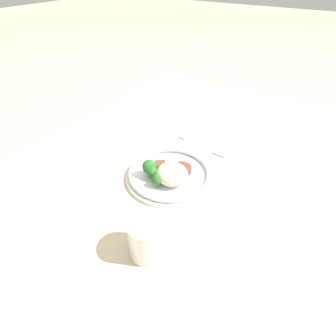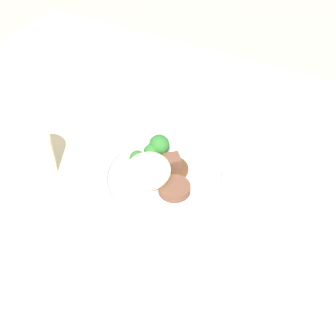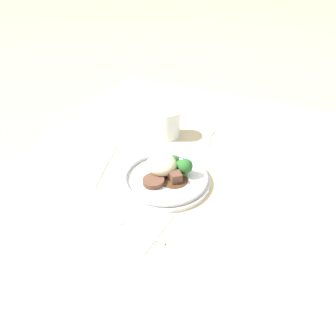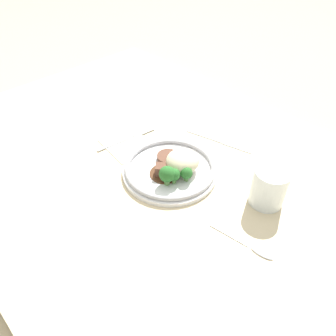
% 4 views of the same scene
% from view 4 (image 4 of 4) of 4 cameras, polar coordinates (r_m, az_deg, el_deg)
% --- Properties ---
extents(ground_plane, '(8.00, 8.00, 0.00)m').
position_cam_4_polar(ground_plane, '(0.94, -1.75, -1.26)').
color(ground_plane, tan).
extents(dining_table, '(1.42, 0.98, 0.04)m').
position_cam_4_polar(dining_table, '(0.93, -1.78, -0.27)').
color(dining_table, beige).
rests_on(dining_table, ground).
extents(napkin, '(0.15, 0.13, 0.00)m').
position_cam_4_polar(napkin, '(0.99, -7.15, 4.10)').
color(napkin, silver).
rests_on(napkin, dining_table).
extents(plate, '(0.26, 0.26, 0.07)m').
position_cam_4_polar(plate, '(0.87, 0.74, 0.04)').
color(plate, white).
rests_on(plate, dining_table).
extents(juice_glass, '(0.08, 0.08, 0.10)m').
position_cam_4_polar(juice_glass, '(0.82, 17.12, -3.39)').
color(juice_glass, '#F4AD19').
rests_on(juice_glass, dining_table).
extents(fork, '(0.04, 0.20, 0.00)m').
position_cam_4_polar(fork, '(1.02, -6.30, 5.41)').
color(fork, silver).
rests_on(fork, napkin).
extents(knife, '(0.21, 0.07, 0.00)m').
position_cam_4_polar(knife, '(1.00, 9.26, 4.46)').
color(knife, silver).
rests_on(knife, dining_table).
extents(spoon, '(0.15, 0.04, 0.01)m').
position_cam_4_polar(spoon, '(0.75, 14.68, -13.37)').
color(spoon, silver).
rests_on(spoon, dining_table).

